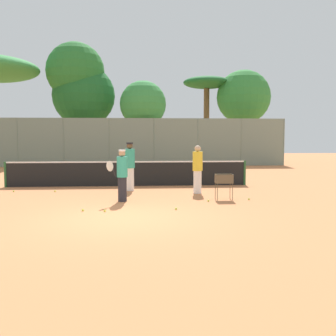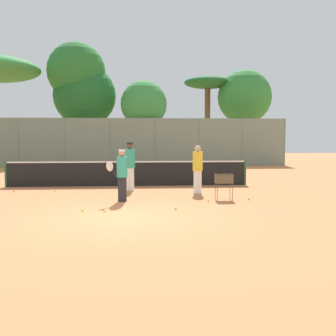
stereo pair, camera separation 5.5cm
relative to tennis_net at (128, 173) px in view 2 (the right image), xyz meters
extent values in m
plane|color=#D37F4C|center=(0.00, -6.76, -0.56)|extent=(80.00, 80.00, 0.00)
cylinder|color=#26592D|center=(-5.11, 0.00, -0.02)|extent=(0.10, 0.10, 1.07)
cylinder|color=#26592D|center=(5.11, 0.00, -0.02)|extent=(0.10, 0.10, 1.07)
cube|color=black|center=(0.00, 0.00, -0.05)|extent=(10.22, 0.01, 1.01)
cube|color=white|center=(0.00, 0.00, 0.48)|extent=(10.22, 0.02, 0.06)
cylinder|color=gray|center=(-8.03, 11.58, 1.17)|extent=(0.08, 0.08, 3.46)
cylinder|color=gray|center=(-4.82, 11.58, 1.17)|extent=(0.08, 0.08, 3.46)
cylinder|color=gray|center=(-1.61, 11.58, 1.17)|extent=(0.08, 0.08, 3.46)
cylinder|color=gray|center=(1.61, 11.58, 1.17)|extent=(0.08, 0.08, 3.46)
cylinder|color=gray|center=(4.82, 11.58, 1.17)|extent=(0.08, 0.08, 3.46)
cylinder|color=gray|center=(8.03, 11.58, 1.17)|extent=(0.08, 0.08, 3.46)
cylinder|color=gray|center=(11.24, 11.58, 1.17)|extent=(0.08, 0.08, 3.46)
cube|color=gray|center=(0.00, 11.58, 1.17)|extent=(22.48, 0.01, 3.46)
cylinder|color=brown|center=(6.40, 17.14, 2.59)|extent=(0.48, 0.48, 6.29)
ellipsoid|color=#1E6028|center=(6.40, 17.14, 6.24)|extent=(4.05, 4.05, 1.01)
cylinder|color=brown|center=(9.51, 16.63, 1.52)|extent=(0.35, 0.35, 4.16)
sphere|color=#338438|center=(9.51, 16.63, 4.98)|extent=(4.59, 4.59, 4.59)
cylinder|color=brown|center=(0.85, 13.51, 1.22)|extent=(0.36, 0.36, 3.56)
sphere|color=#388E42|center=(0.85, 13.51, 4.07)|extent=(3.54, 3.54, 3.54)
cylinder|color=brown|center=(-4.40, 14.75, 2.37)|extent=(0.33, 0.33, 5.86)
sphere|color=#28722D|center=(-4.40, 14.75, 6.66)|extent=(4.51, 4.51, 4.51)
cylinder|color=brown|center=(-3.82, 15.06, 1.39)|extent=(0.43, 0.43, 3.90)
sphere|color=#1E6028|center=(-3.82, 15.06, 4.81)|extent=(4.92, 4.92, 4.92)
cylinder|color=white|center=(2.65, -2.39, -0.13)|extent=(0.30, 0.30, 0.85)
cylinder|color=yellow|center=(2.65, -2.39, 0.65)|extent=(0.37, 0.37, 0.71)
sphere|color=#DBB28C|center=(2.65, -2.39, 1.12)|extent=(0.23, 0.23, 0.23)
cylinder|color=black|center=(2.65, -2.03, 0.47)|extent=(0.03, 0.15, 0.27)
ellipsoid|color=silver|center=(2.64, -1.84, 0.69)|extent=(0.04, 0.40, 0.43)
cylinder|color=white|center=(0.12, -1.49, -0.11)|extent=(0.32, 0.32, 0.89)
cylinder|color=teal|center=(0.12, -1.49, 0.71)|extent=(0.39, 0.39, 0.74)
sphere|color=brown|center=(0.12, -1.49, 1.20)|extent=(0.24, 0.24, 0.24)
cylinder|color=black|center=(0.12, -1.49, 1.30)|extent=(0.25, 0.25, 0.06)
cylinder|color=black|center=(0.11, -1.11, 0.52)|extent=(0.03, 0.15, 0.27)
ellipsoid|color=silver|center=(0.11, -0.93, 0.74)|extent=(0.04, 0.40, 0.43)
cylinder|color=#26262D|center=(-0.07, -4.06, -0.16)|extent=(0.28, 0.28, 0.80)
cylinder|color=teal|center=(-0.07, -4.06, 0.57)|extent=(0.35, 0.35, 0.66)
sphere|color=tan|center=(-0.07, -4.06, 1.01)|extent=(0.22, 0.22, 0.22)
cylinder|color=white|center=(-0.07, -4.06, 1.10)|extent=(0.23, 0.23, 0.05)
cylinder|color=black|center=(-0.32, -4.31, 0.41)|extent=(0.12, 0.13, 0.27)
ellipsoid|color=silver|center=(-0.44, -4.44, 0.63)|extent=(0.30, 0.31, 0.43)
cylinder|color=brown|center=(3.06, -4.10, -0.28)|extent=(0.02, 0.02, 0.56)
cylinder|color=brown|center=(3.57, -4.10, -0.28)|extent=(0.02, 0.02, 0.56)
cylinder|color=brown|center=(3.06, -3.74, -0.28)|extent=(0.02, 0.02, 0.56)
cylinder|color=brown|center=(3.57, -3.74, -0.28)|extent=(0.02, 0.02, 0.56)
cube|color=brown|center=(3.31, -3.92, 0.01)|extent=(0.55, 0.40, 0.01)
cube|color=brown|center=(3.31, -4.12, 0.15)|extent=(0.55, 0.01, 0.30)
cube|color=brown|center=(3.31, -3.72, 0.15)|extent=(0.55, 0.01, 0.30)
cube|color=brown|center=(3.04, -3.92, 0.15)|extent=(0.01, 0.40, 0.30)
cube|color=brown|center=(3.59, -3.92, 0.15)|extent=(0.01, 0.40, 0.30)
sphere|color=#D1E54C|center=(3.40, -3.82, 0.05)|extent=(0.07, 0.07, 0.07)
sphere|color=#D1E54C|center=(3.46, -4.02, 0.05)|extent=(0.07, 0.07, 0.07)
sphere|color=#D1E54C|center=(3.17, -4.03, 0.10)|extent=(0.07, 0.07, 0.07)
sphere|color=#D1E54C|center=(3.22, -3.77, 0.05)|extent=(0.07, 0.07, 0.07)
sphere|color=#D1E54C|center=(3.11, -3.87, 0.10)|extent=(0.07, 0.07, 0.07)
sphere|color=#D1E54C|center=(3.18, -3.82, 0.05)|extent=(0.07, 0.07, 0.07)
sphere|color=#D1E54C|center=(3.19, -3.86, 0.05)|extent=(0.07, 0.07, 0.07)
sphere|color=#D1E54C|center=(3.15, -3.99, 0.10)|extent=(0.07, 0.07, 0.07)
sphere|color=#D1E54C|center=(3.47, -3.77, 0.05)|extent=(0.07, 0.07, 0.07)
sphere|color=#D1E54C|center=(3.17, -3.99, 0.05)|extent=(0.07, 0.07, 0.07)
sphere|color=#D1E54C|center=(-2.74, -1.61, -0.53)|extent=(0.07, 0.07, 0.07)
sphere|color=#D1E54C|center=(-1.13, -5.68, -0.53)|extent=(0.07, 0.07, 0.07)
sphere|color=#D1E54C|center=(2.72, -4.33, -0.53)|extent=(0.07, 0.07, 0.07)
sphere|color=#D1E54C|center=(-0.50, -5.83, -0.53)|extent=(0.07, 0.07, 0.07)
sphere|color=#D1E54C|center=(0.02, -3.78, -0.53)|extent=(0.07, 0.07, 0.07)
sphere|color=#D1E54C|center=(4.13, -4.09, -0.53)|extent=(0.07, 0.07, 0.07)
sphere|color=#D1E54C|center=(-4.32, -1.51, -0.53)|extent=(0.07, 0.07, 0.07)
sphere|color=#D1E54C|center=(1.53, -5.67, -0.53)|extent=(0.07, 0.07, 0.07)
cube|color=#B2B7BC|center=(1.97, 15.51, -0.11)|extent=(4.20, 1.70, 0.90)
cube|color=#33383D|center=(1.77, 15.51, 0.69)|extent=(2.20, 1.50, 0.70)
camera|label=1|loc=(0.44, -16.83, 1.53)|focal=42.00mm
camera|label=2|loc=(0.50, -16.83, 1.53)|focal=42.00mm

